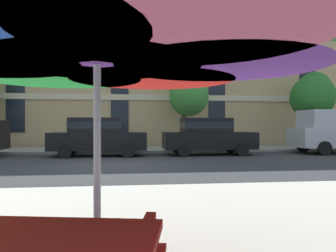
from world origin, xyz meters
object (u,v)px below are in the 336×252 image
(sedan_black_midblock, at_px, (208,135))
(street_tree_right, at_px, (313,95))
(patio_umbrella, at_px, (97,36))
(sedan_black, at_px, (98,136))
(street_tree_middle, at_px, (187,97))

(sedan_black_midblock, height_order, street_tree_right, street_tree_right)
(street_tree_right, relative_size, patio_umbrella, 1.21)
(patio_umbrella, bearing_deg, sedan_black_midblock, 72.34)
(sedan_black, height_order, street_tree_right, street_tree_right)
(sedan_black, distance_m, street_tree_right, 12.76)
(sedan_black_midblock, height_order, patio_umbrella, patio_umbrella)
(street_tree_middle, bearing_deg, sedan_black, -143.38)
(sedan_black, height_order, patio_umbrella, patio_umbrella)
(sedan_black, height_order, street_tree_middle, street_tree_middle)
(street_tree_middle, distance_m, street_tree_right, 7.43)
(street_tree_middle, height_order, patio_umbrella, street_tree_middle)
(patio_umbrella, bearing_deg, sedan_black, 95.41)
(sedan_black_midblock, xyz_separation_m, street_tree_middle, (-0.34, 3.65, 2.17))
(sedan_black_midblock, bearing_deg, patio_umbrella, -107.66)
(patio_umbrella, bearing_deg, street_tree_right, 54.22)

